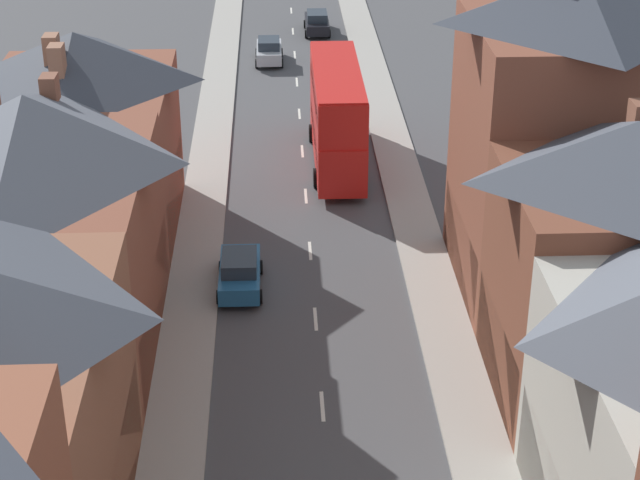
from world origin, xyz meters
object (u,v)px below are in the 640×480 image
car_near_silver (240,272)px  car_parked_right_a (269,51)px  car_parked_left_a (317,22)px  double_decker_bus_lead (337,115)px

car_near_silver → car_parked_right_a: 31.72m
car_near_silver → car_parked_left_a: size_ratio=0.95×
car_near_silver → car_parked_right_a: bearing=87.7°
car_near_silver → double_decker_bus_lead: bearing=70.1°
double_decker_bus_lead → car_parked_right_a: 18.63m
double_decker_bus_lead → car_parked_left_a: size_ratio=2.48×
double_decker_bus_lead → car_parked_right_a: (-3.59, 18.17, -1.96)m
double_decker_bus_lead → car_near_silver: 14.52m
double_decker_bus_lead → car_parked_right_a: bearing=101.2°
double_decker_bus_lead → car_parked_left_a: (0.01, 25.31, -1.99)m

